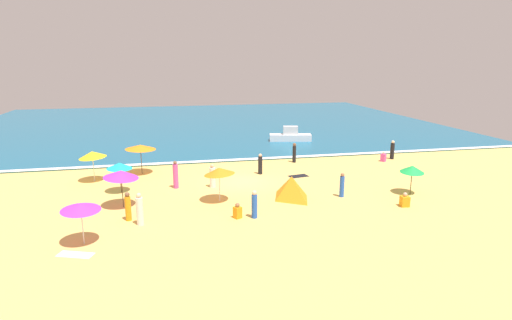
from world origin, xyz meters
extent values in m
plane|color=#EDBC60|center=(0.00, 0.00, 0.00)|extent=(60.00, 60.00, 0.00)
cube|color=#196084|center=(0.00, 28.00, 0.05)|extent=(60.00, 44.00, 0.10)
cube|color=white|center=(0.00, 6.30, 0.10)|extent=(57.00, 0.70, 0.01)
cylinder|color=#4C3823|center=(-8.18, -0.72, 0.97)|extent=(0.05, 0.05, 1.94)
cone|color=#19B7C6|center=(-8.18, -0.72, 1.79)|extent=(2.30, 2.30, 0.46)
cylinder|color=#4C3823|center=(-7.06, 3.65, 1.10)|extent=(0.05, 0.05, 2.19)
cone|color=orange|center=(-7.06, 3.65, 2.07)|extent=(2.92, 2.91, 0.43)
cylinder|color=#4C3823|center=(-7.80, -3.65, 1.08)|extent=(0.05, 0.05, 2.17)
cone|color=#B733C6|center=(-7.80, -3.65, 2.00)|extent=(2.74, 2.73, 0.64)
cylinder|color=silver|center=(-2.14, -3.86, 1.03)|extent=(0.05, 0.05, 2.07)
cone|color=orange|center=(-2.14, -3.86, 1.92)|extent=(2.42, 2.40, 0.56)
cylinder|color=#4C3823|center=(10.05, -4.98, 0.92)|extent=(0.05, 0.05, 1.83)
cone|color=green|center=(10.05, -4.98, 1.66)|extent=(1.73, 1.76, 0.56)
cylinder|color=silver|center=(-10.27, 2.34, 1.06)|extent=(0.05, 0.05, 2.13)
cone|color=yellow|center=(-10.27, 2.34, 1.95)|extent=(2.42, 2.40, 0.59)
cylinder|color=silver|center=(-9.15, -8.53, 0.96)|extent=(0.05, 0.05, 1.93)
cone|color=#B733C6|center=(-9.15, -8.53, 1.82)|extent=(2.48, 2.49, 0.43)
pyramid|color=orange|center=(2.29, -4.23, 0.71)|extent=(2.41, 2.74, 1.42)
cylinder|color=#D84CA5|center=(-4.66, -0.53, 0.82)|extent=(0.45, 0.45, 1.64)
sphere|color=brown|center=(-4.66, -0.53, 1.75)|extent=(0.24, 0.24, 0.24)
cube|color=#D84CA5|center=(12.74, 3.44, 0.32)|extent=(0.53, 0.53, 0.65)
sphere|color=beige|center=(12.74, 3.44, 0.75)|extent=(0.22, 0.22, 0.22)
cylinder|color=black|center=(13.93, 4.12, 0.69)|extent=(0.48, 0.48, 1.38)
sphere|color=beige|center=(13.93, 4.12, 1.50)|extent=(0.26, 0.26, 0.26)
cylinder|color=orange|center=(-7.32, -5.91, 0.67)|extent=(0.44, 0.44, 1.34)
sphere|color=brown|center=(-7.32, -5.91, 1.45)|extent=(0.26, 0.26, 0.26)
cylinder|color=black|center=(1.66, 1.74, 0.67)|extent=(0.43, 0.43, 1.34)
sphere|color=#DBA884|center=(1.66, 1.74, 1.45)|extent=(0.25, 0.25, 0.25)
cube|color=orange|center=(8.39, -7.05, 0.31)|extent=(0.52, 0.52, 0.62)
sphere|color=#DBA884|center=(8.39, -7.05, 0.73)|extent=(0.25, 0.25, 0.25)
cylinder|color=white|center=(-6.67, -6.68, 0.74)|extent=(0.49, 0.49, 1.49)
sphere|color=beige|center=(-6.67, -6.68, 1.61)|extent=(0.27, 0.27, 0.27)
cylinder|color=black|center=(5.26, 4.74, 0.70)|extent=(0.39, 0.39, 1.40)
sphere|color=brown|center=(5.26, 4.74, 1.52)|extent=(0.27, 0.27, 0.27)
cylinder|color=blue|center=(-0.64, -6.98, 0.65)|extent=(0.38, 0.38, 1.31)
sphere|color=beige|center=(-0.64, -6.98, 1.43)|extent=(0.28, 0.28, 0.28)
cylinder|color=white|center=(-2.23, -0.85, 0.68)|extent=(0.51, 0.51, 1.36)
sphere|color=#DBA884|center=(-2.23, -0.85, 1.47)|extent=(0.26, 0.26, 0.26)
cylinder|color=blue|center=(5.48, -4.61, 0.67)|extent=(0.32, 0.32, 1.33)
sphere|color=#9E6B47|center=(5.48, -4.61, 1.44)|extent=(0.24, 0.24, 0.24)
cube|color=orange|center=(-1.55, -6.82, 0.32)|extent=(0.50, 0.50, 0.64)
sphere|color=#9E6B47|center=(-1.55, -6.82, 0.75)|extent=(0.25, 0.25, 0.25)
cube|color=black|center=(4.29, 0.54, 0.01)|extent=(1.56, 1.06, 0.01)
cube|color=white|center=(-9.33, -9.67, 0.01)|extent=(1.72, 1.14, 0.01)
cube|color=white|center=(7.57, 13.51, 0.44)|extent=(4.48, 2.08, 0.69)
cube|color=silver|center=(7.57, 13.51, 1.22)|extent=(1.63, 1.02, 0.86)
camera|label=1|loc=(-5.12, -28.10, 8.45)|focal=29.50mm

